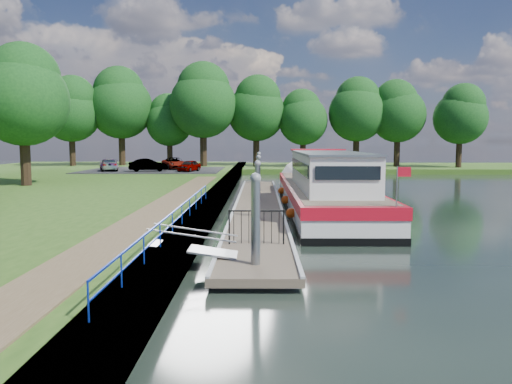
{
  "coord_description": "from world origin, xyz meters",
  "views": [
    {
      "loc": [
        0.13,
        -14.08,
        3.8
      ],
      "look_at": [
        -0.08,
        9.51,
        1.4
      ],
      "focal_mm": 35.0,
      "sensor_mm": 36.0,
      "label": 1
    }
  ],
  "objects_px": {
    "barge": "(321,189)",
    "car_d": "(175,163)",
    "pontoon": "(258,208)",
    "car_b": "(148,165)",
    "car_c": "(109,165)",
    "car_a": "(189,166)"
  },
  "relations": [
    {
      "from": "pontoon",
      "to": "car_d",
      "type": "distance_m",
      "value": 27.83
    },
    {
      "from": "pontoon",
      "to": "car_c",
      "type": "height_order",
      "value": "car_c"
    },
    {
      "from": "car_a",
      "to": "car_b",
      "type": "height_order",
      "value": "car_b"
    },
    {
      "from": "car_a",
      "to": "car_d",
      "type": "xyz_separation_m",
      "value": [
        -2.14,
        4.15,
        0.05
      ]
    },
    {
      "from": "pontoon",
      "to": "barge",
      "type": "height_order",
      "value": "barge"
    },
    {
      "from": "car_d",
      "to": "pontoon",
      "type": "bearing_deg",
      "value": -95.0
    },
    {
      "from": "car_a",
      "to": "car_c",
      "type": "bearing_deg",
      "value": -170.03
    },
    {
      "from": "barge",
      "to": "car_d",
      "type": "distance_m",
      "value": 28.15
    },
    {
      "from": "barge",
      "to": "car_c",
      "type": "xyz_separation_m",
      "value": [
        -18.8,
        22.0,
        0.35
      ]
    },
    {
      "from": "car_c",
      "to": "barge",
      "type": "bearing_deg",
      "value": 110.87
    },
    {
      "from": "car_a",
      "to": "car_d",
      "type": "distance_m",
      "value": 4.67
    },
    {
      "from": "pontoon",
      "to": "car_a",
      "type": "relative_size",
      "value": 9.1
    },
    {
      "from": "car_a",
      "to": "car_d",
      "type": "height_order",
      "value": "car_d"
    },
    {
      "from": "pontoon",
      "to": "car_d",
      "type": "relative_size",
      "value": 6.77
    },
    {
      "from": "pontoon",
      "to": "car_d",
      "type": "bearing_deg",
      "value": 109.05
    },
    {
      "from": "barge",
      "to": "car_b",
      "type": "bearing_deg",
      "value": 124.8
    },
    {
      "from": "barge",
      "to": "car_b",
      "type": "distance_m",
      "value": 25.52
    },
    {
      "from": "car_c",
      "to": "car_d",
      "type": "xyz_separation_m",
      "value": [
        6.13,
        3.13,
        0.01
      ]
    },
    {
      "from": "car_a",
      "to": "car_c",
      "type": "relative_size",
      "value": 0.79
    },
    {
      "from": "car_a",
      "to": "car_b",
      "type": "xyz_separation_m",
      "value": [
        -4.03,
        -0.02,
        0.07
      ]
    },
    {
      "from": "car_b",
      "to": "barge",
      "type": "bearing_deg",
      "value": -158.75
    },
    {
      "from": "pontoon",
      "to": "car_b",
      "type": "height_order",
      "value": "car_b"
    }
  ]
}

